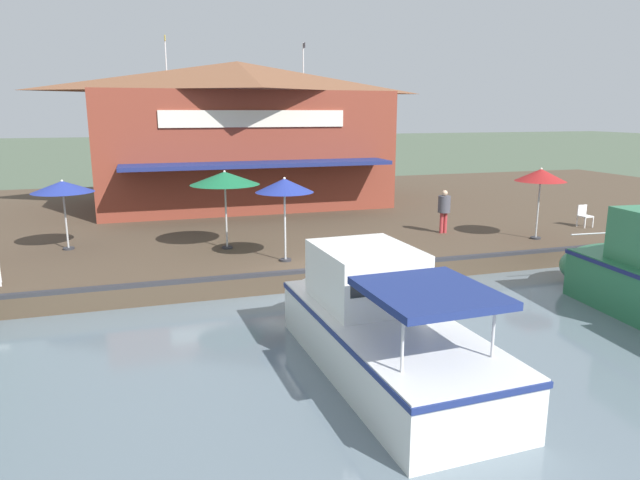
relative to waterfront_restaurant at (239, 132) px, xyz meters
name	(u,v)px	position (x,y,z in m)	size (l,w,h in m)	color
ground_plane	(327,292)	(13.41, 0.14, -4.04)	(220.00, 220.00, 0.00)	#4C5B47
quay_deck	(253,216)	(2.41, 0.14, -3.74)	(22.00, 56.00, 0.60)	#4C3D2D
quay_edge_fender	(326,269)	(13.31, 0.14, -3.39)	(0.20, 50.40, 0.10)	#2D2D33
waterfront_restaurant	(239,132)	(0.00, 0.00, 0.00)	(9.95, 13.78, 7.83)	brown
patio_umbrella_back_row	(62,187)	(8.29, -7.16, -1.37)	(1.94, 1.94, 2.30)	#B7B7B7
patio_umbrella_near_quay_edge	(541,175)	(11.56, 8.58, -1.17)	(1.74, 1.74, 2.53)	#B7B7B7
patio_umbrella_mid_patio_left	(284,186)	(11.88, -0.70, -1.15)	(1.74, 1.74, 2.55)	#B7B7B7
patio_umbrella_far_corner	(225,178)	(9.71, -2.14, -1.11)	(2.25, 2.25, 2.58)	#B7B7B7
cafe_chair_mid_patio	(584,215)	(10.25, 11.81, -2.96)	(0.47, 0.47, 0.85)	white
person_near_entrance	(444,207)	(9.67, 5.92, -2.44)	(0.45, 0.45, 1.61)	#B23338
motorboat_distant_upstream	(372,321)	(18.11, -0.45, -3.15)	(7.26, 2.59, 2.27)	white
tree_behind_restaurant	(140,118)	(-5.48, -4.55, 0.67)	(3.47, 3.31, 5.87)	brown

